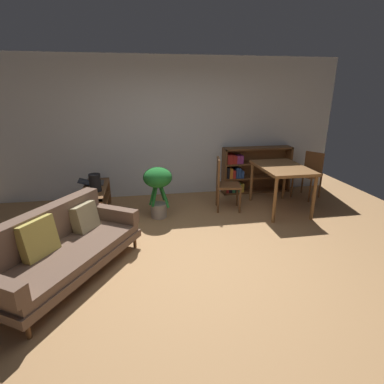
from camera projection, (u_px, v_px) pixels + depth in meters
name	position (u px, v px, depth m)	size (l,w,h in m)	color
ground_plane	(195.00, 260.00, 3.87)	(8.16, 8.16, 0.00)	#A87A4C
back_wall_panel	(171.00, 129.00, 5.95)	(6.80, 0.10, 2.70)	silver
fabric_couch	(60.00, 246.00, 3.46)	(1.69, 2.04, 0.78)	brown
media_console	(96.00, 202.00, 5.15)	(0.39, 1.22, 0.51)	brown
open_laptop	(93.00, 183.00, 5.28)	(0.44, 0.33, 0.08)	#333338
desk_speaker	(95.00, 183.00, 4.86)	(0.18, 0.18, 0.29)	black
potted_floor_plant	(158.00, 184.00, 4.99)	(0.48, 0.48, 0.88)	#9E9389
dining_table	(282.00, 171.00, 5.29)	(0.78, 1.16, 0.81)	brown
dining_chair_near	(310.00, 172.00, 6.00)	(0.60, 0.59, 0.90)	brown
dining_chair_far	(224.00, 182.00, 5.36)	(0.48, 0.46, 0.95)	brown
bookshelf	(251.00, 170.00, 6.34)	(1.45, 0.29, 0.96)	brown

